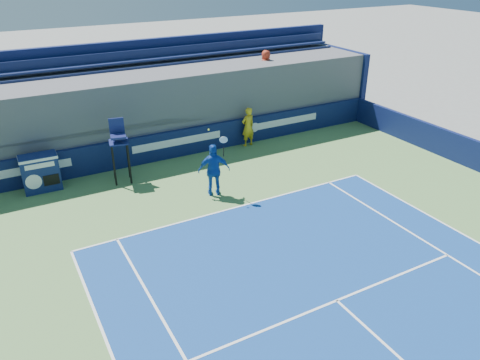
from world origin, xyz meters
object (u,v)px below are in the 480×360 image
ball_person (248,127)px  umpire_chair (119,144)px  match_clock (40,172)px  tennis_player (214,170)px

ball_person → umpire_chair: umpire_chair is taller
match_clock → umpire_chair: (2.81, -0.70, 0.79)m
match_clock → tennis_player: tennis_player is taller
match_clock → umpire_chair: umpire_chair is taller
umpire_chair → tennis_player: (2.61, -2.72, -0.54)m
match_clock → umpire_chair: 3.00m
ball_person → match_clock: 8.88m
match_clock → tennis_player: (5.42, -3.42, 0.25)m
ball_person → tennis_player: 5.01m
ball_person → tennis_player: (-3.46, -3.63, 0.08)m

